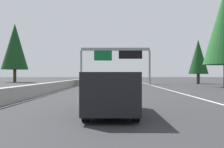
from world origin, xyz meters
TOP-DOWN VIEW (x-y plane):
  - ground_plane at (60.00, 0.00)m, footprint 320.00×320.00m
  - median_barrier at (80.00, 0.30)m, footprint 180.00×0.56m
  - shoulder_stripe_right at (70.00, -11.52)m, footprint 160.00×0.16m
  - shoulder_stripe_median at (70.00, -0.25)m, footprint 160.00×0.16m
  - sign_gantry_overhead at (44.25, -6.03)m, footprint 0.50×12.68m
  - minivan_mid_right at (8.81, -5.59)m, footprint 5.00×1.95m
  - sedan_far_left at (36.49, -1.83)m, footprint 4.40×1.80m
  - sedan_near_center at (72.07, -8.99)m, footprint 4.40×1.80m
  - sedan_mid_center at (110.15, -1.85)m, footprint 4.40×1.80m
  - box_truck_distant_b at (129.31, -9.16)m, footprint 8.50×2.40m
  - conifer_right_mid at (46.00, -21.29)m, footprint 3.62×3.62m
  - conifer_left_near at (54.98, 16.51)m, footprint 5.78×5.78m

SIDE VIEW (x-z plane):
  - ground_plane at x=60.00m, z-range 0.00..0.00m
  - shoulder_stripe_right at x=70.00m, z-range 0.00..0.01m
  - shoulder_stripe_median at x=70.00m, z-range 0.00..0.01m
  - median_barrier at x=80.00m, z-range 0.00..0.90m
  - sedan_far_left at x=36.49m, z-range -0.05..1.42m
  - sedan_near_center at x=72.07m, z-range -0.05..1.42m
  - sedan_mid_center at x=110.15m, z-range -0.05..1.42m
  - minivan_mid_right at x=8.81m, z-range 0.11..1.80m
  - box_truck_distant_b at x=129.31m, z-range 0.14..3.09m
  - conifer_right_mid at x=46.00m, z-range 0.88..9.11m
  - sign_gantry_overhead at x=44.25m, z-range 1.93..8.45m
  - conifer_left_near at x=54.98m, z-range 1.42..14.56m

